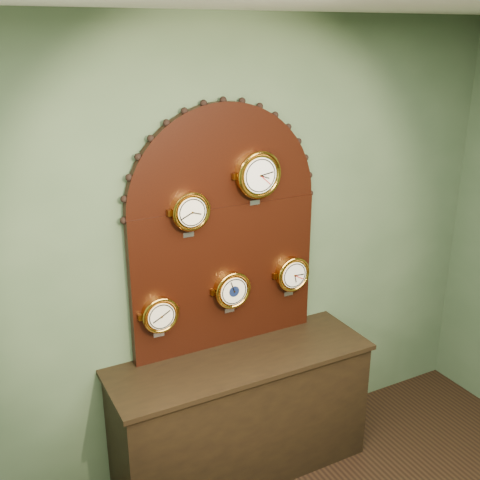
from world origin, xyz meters
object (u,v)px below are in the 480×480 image
tide_clock (292,274)px  arabic_clock (258,175)px  roman_clock (190,211)px  shop_counter (241,417)px  hygrometer (160,314)px  barometer (232,290)px  display_board (224,223)px

tide_clock → arabic_clock: bearing=-179.7°
roman_clock → arabic_clock: size_ratio=0.83×
arabic_clock → tide_clock: (0.26, 0.00, -0.68)m
shop_counter → hygrometer: bearing=161.2°
shop_counter → barometer: 0.83m
barometer → tide_clock: 0.43m
roman_clock → arabic_clock: 0.46m
barometer → tide_clock: tide_clock is taller
shop_counter → arabic_clock: bearing=39.1°
shop_counter → arabic_clock: 1.53m
shop_counter → display_board: size_ratio=1.05×
shop_counter → display_board: (0.00, 0.22, 1.23)m
display_board → roman_clock: display_board is taller
roman_clock → barometer: (0.26, -0.00, -0.53)m
roman_clock → hygrometer: size_ratio=1.03×
tide_clock → roman_clock: bearing=180.0°
display_board → hygrometer: bearing=-171.6°
shop_counter → barometer: bearing=85.1°
tide_clock → barometer: bearing=-180.0°
shop_counter → hygrometer: 0.90m
arabic_clock → roman_clock: bearing=179.8°
shop_counter → arabic_clock: arabic_clock is taller
display_board → barometer: (0.01, -0.07, -0.41)m
display_board → arabic_clock: size_ratio=4.59×
hygrometer → barometer: barometer is taller
arabic_clock → hygrometer: 0.99m
shop_counter → barometer: (0.01, 0.15, 0.82)m
hygrometer → arabic_clock: bearing=-0.1°
shop_counter → roman_clock: roman_clock is taller
roman_clock → arabic_clock: bearing=-0.2°
display_board → arabic_clock: (0.19, -0.07, 0.28)m
tide_clock → hygrometer: bearing=180.0°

